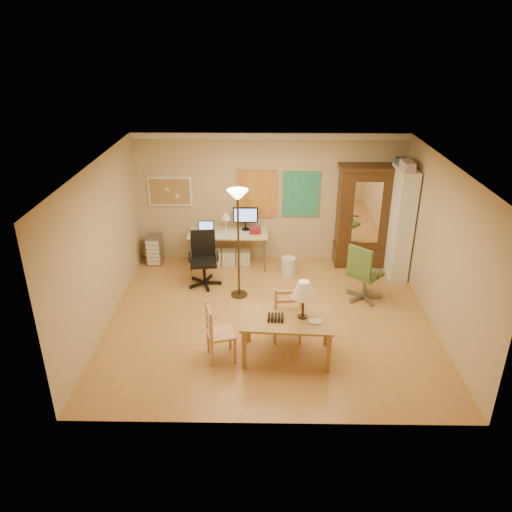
{
  "coord_description": "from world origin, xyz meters",
  "views": [
    {
      "loc": [
        -0.12,
        -7.36,
        4.59
      ],
      "look_at": [
        -0.24,
        0.3,
        1.05
      ],
      "focal_mm": 35.0,
      "sensor_mm": 36.0,
      "label": 1
    }
  ],
  "objects_px": {
    "computer_desk": "(230,245)",
    "bookshelf": "(400,223)",
    "office_chair_black": "(204,271)",
    "dining_table": "(293,310)",
    "office_chair_green": "(363,285)",
    "armoire": "(363,223)"
  },
  "relations": [
    {
      "from": "office_chair_green",
      "to": "bookshelf",
      "type": "relative_size",
      "value": 0.5
    },
    {
      "from": "computer_desk",
      "to": "armoire",
      "type": "xyz_separation_m",
      "value": [
        2.75,
        0.08,
        0.47
      ]
    },
    {
      "from": "dining_table",
      "to": "office_chair_green",
      "type": "bearing_deg",
      "value": 51.76
    },
    {
      "from": "office_chair_black",
      "to": "armoire",
      "type": "bearing_deg",
      "value": 17.13
    },
    {
      "from": "office_chair_green",
      "to": "armoire",
      "type": "relative_size",
      "value": 0.52
    },
    {
      "from": "bookshelf",
      "to": "armoire",
      "type": "bearing_deg",
      "value": 144.46
    },
    {
      "from": "dining_table",
      "to": "armoire",
      "type": "relative_size",
      "value": 0.66
    },
    {
      "from": "computer_desk",
      "to": "office_chair_black",
      "type": "bearing_deg",
      "value": -116.28
    },
    {
      "from": "computer_desk",
      "to": "bookshelf",
      "type": "xyz_separation_m",
      "value": [
        3.36,
        -0.36,
        0.64
      ]
    },
    {
      "from": "computer_desk",
      "to": "bookshelf",
      "type": "distance_m",
      "value": 3.44
    },
    {
      "from": "dining_table",
      "to": "bookshelf",
      "type": "relative_size",
      "value": 0.64
    },
    {
      "from": "office_chair_green",
      "to": "armoire",
      "type": "xyz_separation_m",
      "value": [
        0.22,
        1.53,
        0.63
      ]
    },
    {
      "from": "computer_desk",
      "to": "armoire",
      "type": "bearing_deg",
      "value": 1.71
    },
    {
      "from": "office_chair_black",
      "to": "bookshelf",
      "type": "height_order",
      "value": "bookshelf"
    },
    {
      "from": "dining_table",
      "to": "computer_desk",
      "type": "distance_m",
      "value": 3.42
    },
    {
      "from": "dining_table",
      "to": "computer_desk",
      "type": "relative_size",
      "value": 0.86
    },
    {
      "from": "dining_table",
      "to": "computer_desk",
      "type": "xyz_separation_m",
      "value": [
        -1.14,
        3.21,
        -0.35
      ]
    },
    {
      "from": "office_chair_black",
      "to": "bookshelf",
      "type": "xyz_separation_m",
      "value": [
        3.81,
        0.54,
        0.81
      ]
    },
    {
      "from": "computer_desk",
      "to": "office_chair_green",
      "type": "bearing_deg",
      "value": -29.91
    },
    {
      "from": "office_chair_black",
      "to": "office_chair_green",
      "type": "height_order",
      "value": "office_chair_green"
    },
    {
      "from": "armoire",
      "to": "computer_desk",
      "type": "bearing_deg",
      "value": -178.29
    },
    {
      "from": "office_chair_black",
      "to": "bookshelf",
      "type": "relative_size",
      "value": 0.48
    }
  ]
}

